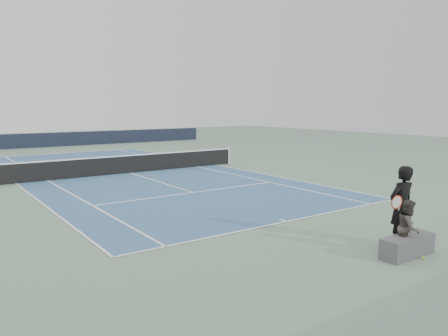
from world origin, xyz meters
TOP-DOWN VIEW (x-y plane):
  - ground at (0.00, 0.00)m, footprint 80.00×80.00m
  - court_surface at (0.00, 0.00)m, footprint 10.97×23.77m
  - tennis_net at (0.00, 0.00)m, footprint 12.90×0.10m
  - windscreen_far at (0.00, 17.88)m, footprint 30.00×0.25m
  - tennis_player at (0.68, -15.22)m, footprint 0.86×0.63m
  - tennis_ball at (0.32, -16.07)m, footprint 0.07×0.07m
  - spectator_bench at (0.20, -15.73)m, footprint 1.59×1.02m

SIDE VIEW (x-z plane):
  - ground at x=0.00m, z-range 0.00..0.00m
  - court_surface at x=0.00m, z-range 0.00..0.01m
  - tennis_ball at x=0.32m, z-range 0.00..0.07m
  - spectator_bench at x=0.20m, z-range -0.19..1.15m
  - tennis_net at x=0.00m, z-range -0.03..1.04m
  - windscreen_far at x=0.00m, z-range 0.00..1.20m
  - tennis_player at x=0.68m, z-range 0.00..2.04m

